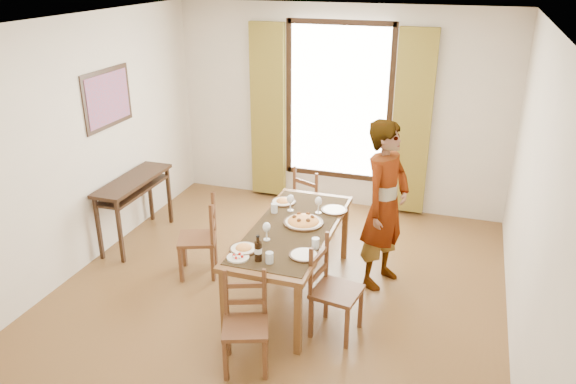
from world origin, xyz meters
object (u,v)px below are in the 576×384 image
(console_table, at_px, (134,188))
(pasta_platter, at_px, (303,219))
(man, at_px, (385,205))
(dining_table, at_px, (292,234))

(console_table, relative_size, pasta_platter, 3.00)
(man, distance_m, pasta_platter, 0.85)
(pasta_platter, bearing_deg, man, 28.77)
(dining_table, xyz_separation_m, man, (0.83, 0.52, 0.20))
(man, relative_size, pasta_platter, 4.46)
(console_table, relative_size, man, 0.67)
(console_table, bearing_deg, man, -0.60)
(dining_table, bearing_deg, pasta_platter, 54.30)
(console_table, xyz_separation_m, pasta_platter, (2.25, -0.44, 0.12))
(man, bearing_deg, console_table, 110.98)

